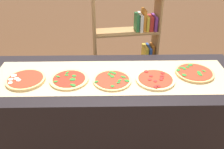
% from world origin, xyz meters
% --- Properties ---
extents(counter, '(2.03, 0.75, 0.90)m').
position_xyz_m(counter, '(0.00, 0.00, 0.45)').
color(counter, black).
rests_on(counter, ground_plane).
extents(parchment_paper, '(1.84, 0.51, 0.00)m').
position_xyz_m(parchment_paper, '(0.00, 0.00, 0.90)').
color(parchment_paper, tan).
rests_on(parchment_paper, counter).
extents(pizza_mozzarella_0, '(0.29, 0.29, 0.03)m').
position_xyz_m(pizza_mozzarella_0, '(-0.66, -0.05, 0.92)').
color(pizza_mozzarella_0, '#DBB26B').
rests_on(pizza_mozzarella_0, parchment_paper).
extents(pizza_spinach_1, '(0.30, 0.30, 0.02)m').
position_xyz_m(pizza_spinach_1, '(-0.33, -0.05, 0.91)').
color(pizza_spinach_1, '#DBB26B').
rests_on(pizza_spinach_1, parchment_paper).
extents(pizza_spinach_2, '(0.29, 0.29, 0.02)m').
position_xyz_m(pizza_spinach_2, '(0.00, -0.07, 0.91)').
color(pizza_spinach_2, '#DBB26B').
rests_on(pizza_spinach_2, parchment_paper).
extents(pizza_pepperoni_3, '(0.30, 0.30, 0.02)m').
position_xyz_m(pizza_pepperoni_3, '(0.33, -0.07, 0.91)').
color(pizza_pepperoni_3, '#E5C17F').
rests_on(pizza_pepperoni_3, parchment_paper).
extents(pizza_spinach_4, '(0.30, 0.30, 0.03)m').
position_xyz_m(pizza_spinach_4, '(0.65, 0.03, 0.92)').
color(pizza_spinach_4, tan).
rests_on(pizza_spinach_4, parchment_paper).
extents(bookshelf, '(0.77, 0.35, 1.30)m').
position_xyz_m(bookshelf, '(0.27, 1.05, 0.59)').
color(bookshelf, '#A87A47').
rests_on(bookshelf, ground_plane).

